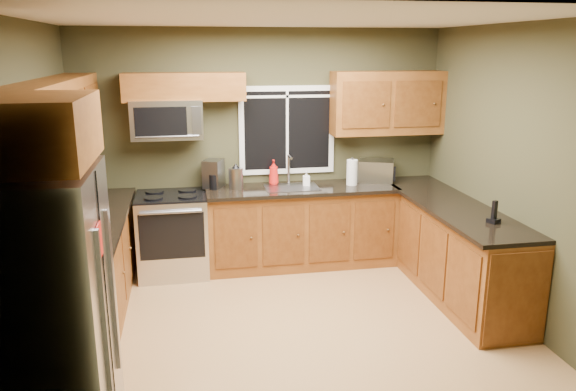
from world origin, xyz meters
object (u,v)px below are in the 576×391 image
object	(u,v)px
range	(173,234)
toaster_oven	(376,171)
coffee_maker	(214,175)
soap_bottle_a	(274,172)
paper_towel_roll	(352,172)
soap_bottle_b	(306,178)
cordless_phone	(494,216)
microwave	(167,119)
refrigerator	(45,317)
kettle	(236,177)

from	to	relation	value
range	toaster_oven	bearing A→B (deg)	3.51
coffee_maker	soap_bottle_a	xyz separation A→B (m)	(0.69, 0.03, -0.00)
coffee_maker	paper_towel_roll	distance (m)	1.58
range	coffee_maker	world-z (taller)	coffee_maker
soap_bottle_a	soap_bottle_b	world-z (taller)	soap_bottle_a
soap_bottle_b	cordless_phone	world-z (taller)	cordless_phone
soap_bottle_a	soap_bottle_b	distance (m)	0.39
range	microwave	xyz separation A→B (m)	(-0.00, 0.14, 1.26)
paper_towel_roll	soap_bottle_a	distance (m)	0.90
microwave	toaster_oven	size ratio (longest dim) A/B	1.55
soap_bottle_a	range	bearing A→B (deg)	-170.58
microwave	cordless_phone	bearing A→B (deg)	-31.27
paper_towel_roll	toaster_oven	bearing A→B (deg)	20.85
refrigerator	coffee_maker	xyz separation A→B (m)	(1.17, 2.94, 0.19)
kettle	microwave	bearing A→B (deg)	175.38
coffee_maker	cordless_phone	bearing A→B (deg)	-36.54
refrigerator	kettle	distance (m)	3.18
toaster_oven	paper_towel_roll	distance (m)	0.36
range	kettle	world-z (taller)	kettle
cordless_phone	microwave	bearing A→B (deg)	148.73
toaster_oven	coffee_maker	bearing A→B (deg)	179.35
kettle	cordless_phone	distance (m)	2.76
kettle	cordless_phone	bearing A→B (deg)	-38.04
refrigerator	coffee_maker	distance (m)	3.17
coffee_maker	refrigerator	bearing A→B (deg)	-111.70
range	cordless_phone	bearing A→B (deg)	-29.26
microwave	cordless_phone	size ratio (longest dim) A/B	3.65
refrigerator	microwave	size ratio (longest dim) A/B	2.37
kettle	soap_bottle_b	world-z (taller)	kettle
toaster_oven	kettle	bearing A→B (deg)	-177.62
toaster_oven	soap_bottle_a	world-z (taller)	soap_bottle_a
refrigerator	kettle	size ratio (longest dim) A/B	6.20
coffee_maker	paper_towel_roll	size ratio (longest dim) A/B	0.98
toaster_oven	soap_bottle_a	xyz separation A→B (m)	(-1.22, 0.05, 0.02)
cordless_phone	refrigerator	bearing A→B (deg)	-162.31
microwave	soap_bottle_b	size ratio (longest dim) A/B	4.47
toaster_oven	cordless_phone	xyz separation A→B (m)	(0.51, -1.77, -0.06)
coffee_maker	soap_bottle_b	size ratio (longest dim) A/B	1.87
soap_bottle_b	coffee_maker	bearing A→B (deg)	174.46
soap_bottle_b	soap_bottle_a	bearing A→B (deg)	160.53
microwave	kettle	xyz separation A→B (m)	(0.72, -0.06, -0.66)
toaster_oven	soap_bottle_a	size ratio (longest dim) A/B	1.69
paper_towel_roll	microwave	bearing A→B (deg)	176.76
coffee_maker	soap_bottle_a	world-z (taller)	coffee_maker
toaster_oven	coffee_maker	size ratio (longest dim) A/B	1.55
microwave	paper_towel_roll	world-z (taller)	microwave
coffee_maker	range	bearing A→B (deg)	-160.65
soap_bottle_a	soap_bottle_b	size ratio (longest dim) A/B	1.70
microwave	kettle	size ratio (longest dim) A/B	2.62
kettle	soap_bottle_b	distance (m)	0.81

